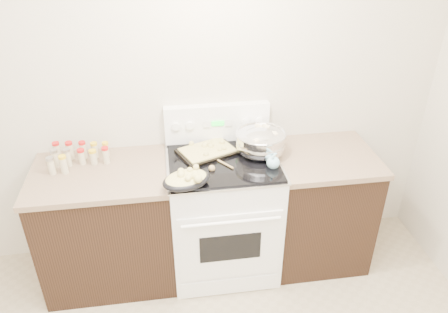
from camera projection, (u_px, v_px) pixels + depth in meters
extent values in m
cube|color=beige|center=(166.00, 88.00, 3.04)|extent=(4.00, 0.05, 2.70)
cube|color=black|center=(109.00, 228.00, 3.15)|extent=(0.90, 0.64, 0.88)
cube|color=brown|center=(100.00, 174.00, 2.91)|extent=(0.93, 0.67, 0.04)
cube|color=black|center=(317.00, 208.00, 3.34)|extent=(0.70, 0.64, 0.88)
cube|color=brown|center=(324.00, 157.00, 3.11)|extent=(0.73, 0.67, 0.04)
cube|color=white|center=(223.00, 216.00, 3.23)|extent=(0.76, 0.66, 0.92)
cube|color=white|center=(230.00, 247.00, 2.95)|extent=(0.70, 0.01, 0.55)
cube|color=black|center=(230.00, 248.00, 2.94)|extent=(0.42, 0.01, 0.22)
cylinder|color=white|center=(231.00, 222.00, 2.79)|extent=(0.65, 0.02, 0.02)
cube|color=white|center=(230.00, 286.00, 3.14)|extent=(0.70, 0.01, 0.14)
cube|color=silver|center=(223.00, 162.00, 3.00)|extent=(0.78, 0.68, 0.01)
cube|color=black|center=(223.00, 161.00, 2.99)|extent=(0.74, 0.64, 0.01)
cube|color=white|center=(217.00, 123.00, 3.17)|extent=(0.76, 0.07, 0.28)
cylinder|color=white|center=(176.00, 127.00, 3.08)|extent=(0.06, 0.02, 0.06)
cylinder|color=white|center=(190.00, 126.00, 3.09)|extent=(0.06, 0.02, 0.06)
cylinder|color=white|center=(245.00, 122.00, 3.14)|extent=(0.06, 0.02, 0.06)
cylinder|color=white|center=(259.00, 121.00, 3.16)|extent=(0.06, 0.02, 0.06)
cube|color=#19E533|center=(218.00, 124.00, 3.12)|extent=(0.09, 0.00, 0.04)
cube|color=silver|center=(207.00, 124.00, 3.11)|extent=(0.05, 0.00, 0.05)
cube|color=silver|center=(229.00, 123.00, 3.13)|extent=(0.05, 0.00, 0.05)
ellipsoid|color=silver|center=(260.00, 144.00, 3.04)|extent=(0.40, 0.40, 0.21)
cylinder|color=silver|center=(260.00, 152.00, 3.07)|extent=(0.19, 0.19, 0.01)
torus|color=silver|center=(261.00, 133.00, 2.99)|extent=(0.35, 0.35, 0.02)
cylinder|color=silver|center=(261.00, 141.00, 3.02)|extent=(0.33, 0.33, 0.12)
cylinder|color=brown|center=(261.00, 135.00, 3.00)|extent=(0.31, 0.31, 0.00)
cube|color=#F7E5B6|center=(259.00, 136.00, 2.98)|extent=(0.03, 0.03, 0.02)
cube|color=#F7E5B6|center=(260.00, 127.00, 3.09)|extent=(0.03, 0.03, 0.02)
cube|color=#F7E5B6|center=(275.00, 135.00, 2.99)|extent=(0.04, 0.04, 0.03)
cube|color=#F7E5B6|center=(256.00, 141.00, 2.91)|extent=(0.04, 0.04, 0.03)
cube|color=#F7E5B6|center=(266.00, 137.00, 2.97)|extent=(0.04, 0.04, 0.03)
cube|color=#F7E5B6|center=(265.00, 126.00, 3.10)|extent=(0.03, 0.03, 0.02)
cube|color=#F7E5B6|center=(265.00, 136.00, 2.98)|extent=(0.04, 0.04, 0.03)
cube|color=#F7E5B6|center=(263.00, 132.00, 3.03)|extent=(0.04, 0.04, 0.03)
cube|color=#F7E5B6|center=(274.00, 134.00, 3.00)|extent=(0.04, 0.04, 0.03)
cube|color=#F7E5B6|center=(258.00, 126.00, 3.10)|extent=(0.04, 0.04, 0.03)
cube|color=#F7E5B6|center=(267.00, 128.00, 3.08)|extent=(0.04, 0.04, 0.03)
ellipsoid|color=black|center=(186.00, 180.00, 2.70)|extent=(0.36, 0.30, 0.08)
ellipsoid|color=#D0C16F|center=(186.00, 178.00, 2.69)|extent=(0.32, 0.27, 0.06)
sphere|color=#D0C16F|center=(189.00, 177.00, 2.65)|extent=(0.04, 0.04, 0.04)
sphere|color=#D0C16F|center=(198.00, 179.00, 2.63)|extent=(0.05, 0.05, 0.05)
sphere|color=#D0C16F|center=(188.00, 179.00, 2.63)|extent=(0.04, 0.04, 0.04)
sphere|color=#D0C16F|center=(190.00, 170.00, 2.72)|extent=(0.04, 0.04, 0.04)
sphere|color=#D0C16F|center=(181.00, 171.00, 2.70)|extent=(0.05, 0.05, 0.05)
sphere|color=#D0C16F|center=(195.00, 176.00, 2.66)|extent=(0.05, 0.05, 0.05)
sphere|color=#D0C16F|center=(181.00, 175.00, 2.67)|extent=(0.05, 0.05, 0.05)
sphere|color=#D0C16F|center=(196.00, 167.00, 2.74)|extent=(0.04, 0.04, 0.04)
cube|color=black|center=(207.00, 152.00, 3.06)|extent=(0.46, 0.40, 0.02)
cube|color=#D0C16F|center=(207.00, 150.00, 3.06)|extent=(0.41, 0.35, 0.02)
sphere|color=#D0C16F|center=(206.00, 144.00, 3.11)|extent=(0.04, 0.04, 0.04)
sphere|color=#D0C16F|center=(191.00, 143.00, 3.11)|extent=(0.04, 0.04, 0.04)
sphere|color=#D0C16F|center=(220.00, 149.00, 3.04)|extent=(0.03, 0.03, 0.03)
sphere|color=#D0C16F|center=(225.00, 148.00, 3.05)|extent=(0.03, 0.03, 0.03)
sphere|color=#D0C16F|center=(222.00, 142.00, 3.13)|extent=(0.04, 0.04, 0.04)
sphere|color=#D0C16F|center=(206.00, 155.00, 2.98)|extent=(0.04, 0.04, 0.04)
sphere|color=#D0C16F|center=(211.00, 146.00, 3.08)|extent=(0.04, 0.04, 0.04)
sphere|color=#D0C16F|center=(204.00, 146.00, 3.09)|extent=(0.04, 0.04, 0.04)
sphere|color=#D0C16F|center=(209.00, 143.00, 3.13)|extent=(0.04, 0.04, 0.04)
sphere|color=#D0C16F|center=(209.00, 143.00, 3.13)|extent=(0.04, 0.04, 0.04)
cylinder|color=#A3834A|center=(220.00, 161.00, 2.96)|extent=(0.16, 0.21, 0.01)
sphere|color=#A3834A|center=(212.00, 168.00, 2.87)|extent=(0.04, 0.04, 0.04)
sphere|color=#97D1E1|center=(273.00, 163.00, 2.89)|extent=(0.09, 0.09, 0.09)
cylinder|color=#97D1E1|center=(278.00, 151.00, 2.97)|extent=(0.16, 0.25, 0.07)
cylinder|color=#BFB28C|center=(57.00, 152.00, 3.01)|extent=(0.05, 0.05, 0.11)
cylinder|color=#B21414|center=(55.00, 144.00, 2.98)|extent=(0.05, 0.05, 0.02)
cylinder|color=#BFB28C|center=(70.00, 152.00, 3.02)|extent=(0.05, 0.05, 0.11)
cylinder|color=#B21414|center=(68.00, 143.00, 2.99)|extent=(0.05, 0.05, 0.02)
cylinder|color=#BFB28C|center=(83.00, 151.00, 3.03)|extent=(0.04, 0.04, 0.11)
cylinder|color=#B21414|center=(82.00, 143.00, 3.00)|extent=(0.05, 0.05, 0.02)
cylinder|color=#BFB28C|center=(95.00, 151.00, 3.04)|extent=(0.04, 0.04, 0.10)
cylinder|color=gold|center=(94.00, 144.00, 3.01)|extent=(0.05, 0.05, 0.02)
cylinder|color=#BFB28C|center=(106.00, 150.00, 3.06)|extent=(0.04, 0.04, 0.09)
cylinder|color=gold|center=(105.00, 143.00, 3.03)|extent=(0.04, 0.04, 0.02)
cylinder|color=#BFB28C|center=(55.00, 159.00, 2.94)|extent=(0.05, 0.05, 0.11)
cylinder|color=#B2B2B7|center=(54.00, 151.00, 2.90)|extent=(0.05, 0.05, 0.02)
cylinder|color=#BFB28C|center=(68.00, 159.00, 2.94)|extent=(0.04, 0.04, 0.11)
cylinder|color=#B2B2B7|center=(66.00, 150.00, 2.91)|extent=(0.04, 0.04, 0.02)
cylinder|color=#BFB28C|center=(82.00, 158.00, 2.96)|extent=(0.05, 0.05, 0.10)
cylinder|color=#B21414|center=(80.00, 151.00, 2.94)|extent=(0.05, 0.05, 0.02)
cylinder|color=#BFB28C|center=(94.00, 158.00, 2.97)|extent=(0.05, 0.05, 0.09)
cylinder|color=gold|center=(92.00, 151.00, 2.94)|extent=(0.05, 0.05, 0.02)
cylinder|color=#BFB28C|center=(106.00, 156.00, 2.97)|extent=(0.04, 0.04, 0.11)
cylinder|color=#B21414|center=(105.00, 148.00, 2.94)|extent=(0.05, 0.05, 0.02)
cylinder|color=#BFB28C|center=(52.00, 167.00, 2.86)|extent=(0.05, 0.05, 0.10)
cylinder|color=#B2B2B7|center=(50.00, 159.00, 2.83)|extent=(0.05, 0.05, 0.02)
cylinder|color=#BFB28C|center=(64.00, 166.00, 2.86)|extent=(0.05, 0.05, 0.11)
cylinder|color=gold|center=(62.00, 157.00, 2.83)|extent=(0.05, 0.05, 0.02)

